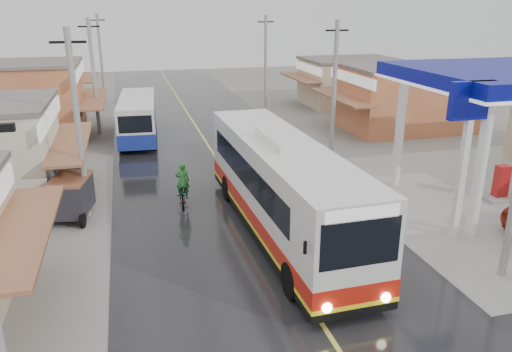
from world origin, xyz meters
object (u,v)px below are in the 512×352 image
object	(u,v)px
second_bus	(138,117)
tricycle_far	(71,196)
cyclist	(183,191)
tricycle_near	(64,174)
coach_bus	(281,187)

from	to	relation	value
second_bus	tricycle_far	xyz separation A→B (m)	(-3.31, -13.04, -0.48)
cyclist	tricycle_far	size ratio (longest dim) A/B	0.79
second_bus	tricycle_far	distance (m)	13.46
second_bus	tricycle_near	distance (m)	10.40
tricycle_far	coach_bus	bearing A→B (deg)	-12.35
coach_bus	second_bus	distance (m)	17.39
coach_bus	second_bus	bearing A→B (deg)	104.94
cyclist	tricycle_far	world-z (taller)	cyclist
cyclist	coach_bus	bearing A→B (deg)	-43.36
second_bus	cyclist	bearing A→B (deg)	-79.61
cyclist	tricycle_near	size ratio (longest dim) A/B	0.90
coach_bus	tricycle_near	world-z (taller)	coach_bus
second_bus	tricycle_near	size ratio (longest dim) A/B	3.74
second_bus	cyclist	distance (m)	12.82
coach_bus	cyclist	xyz separation A→B (m)	(-3.48, 3.95, -1.29)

